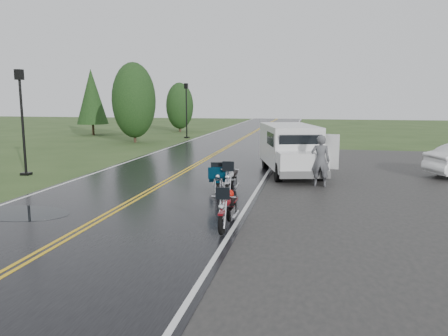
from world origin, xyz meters
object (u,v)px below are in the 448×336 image
motorcycle_red (222,214)px  motorcycle_silver (228,183)px  lamp_post_near_left (23,123)px  lamp_post_far_left (186,111)px  van_white (279,155)px  person_at_van (320,161)px  motorcycle_teal (218,182)px

motorcycle_red → motorcycle_silver: bearing=99.0°
motorcycle_red → lamp_post_near_left: (-10.29, 6.84, 1.74)m
motorcycle_red → lamp_post_far_left: 27.16m
motorcycle_silver → van_white: van_white is taller
van_white → motorcycle_silver: bearing=-124.8°
motorcycle_red → person_at_van: (2.42, 6.76, 0.41)m
motorcycle_silver → motorcycle_red: bearing=-83.7°
person_at_van → van_white: bearing=-16.2°
lamp_post_far_left → lamp_post_near_left: bearing=-95.6°
lamp_post_near_left → motorcycle_silver: bearing=-18.2°
motorcycle_silver → lamp_post_near_left: 10.37m
van_white → lamp_post_far_left: size_ratio=1.22×
motorcycle_teal → lamp_post_near_left: 9.96m
van_white → lamp_post_near_left: bearing=168.0°
motorcycle_silver → van_white: size_ratio=0.37×
lamp_post_far_left → motorcycle_teal: bearing=-71.1°
van_white → person_at_van: (1.62, -0.61, -0.13)m
lamp_post_near_left → lamp_post_far_left: lamp_post_far_left is taller
motorcycle_red → motorcycle_teal: 3.98m
van_white → lamp_post_near_left: size_ratio=1.23×
motorcycle_silver → person_at_van: person_at_van is taller
motorcycle_red → person_at_van: size_ratio=0.99×
lamp_post_near_left → motorcycle_teal: bearing=-17.7°
person_at_van → lamp_post_far_left: bearing=-55.9°
van_white → person_at_van: bearing=-35.2°
motorcycle_silver → person_at_van: size_ratio=1.08×
motorcycle_red → motorcycle_silver: (-0.57, 3.65, 0.05)m
motorcycle_red → van_white: bearing=84.1°
person_at_van → lamp_post_far_left: size_ratio=0.42×
motorcycle_red → lamp_post_near_left: bearing=146.6°
motorcycle_silver → person_at_van: (2.99, 3.10, 0.36)m
motorcycle_red → van_white: van_white is taller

